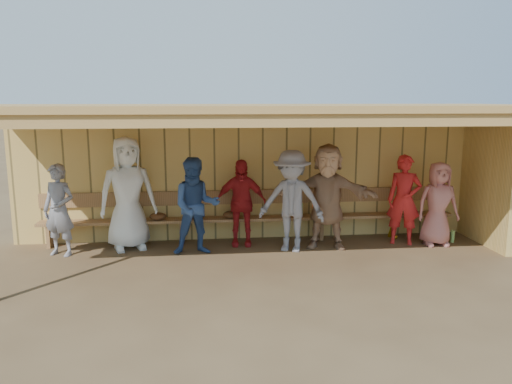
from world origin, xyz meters
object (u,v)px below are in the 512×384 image
player_d (241,203)px  player_g (404,200)px  player_a (59,210)px  bench (252,212)px  player_f (327,196)px  player_b (128,193)px  player_h (438,204)px  player_c (196,206)px  player_e (292,201)px

player_d → player_g: size_ratio=0.96×
player_a → player_g: 5.97m
player_g → bench: player_g is taller
player_f → player_a: bearing=-165.8°
player_b → player_h: player_b is taller
player_c → player_d: bearing=24.8°
player_a → player_e: size_ratio=0.89×
player_h → player_b: bearing=179.2°
player_b → player_f: 3.46m
player_c → player_g: size_ratio=1.02×
player_a → player_f: bearing=21.0°
player_c → player_e: (1.62, 0.00, 0.05)m
player_e → player_g: 2.10m
player_c → player_g: player_c is taller
player_c → player_d: size_ratio=1.06×
player_d → player_h: player_d is taller
player_a → player_g: size_ratio=0.96×
player_e → player_g: (2.09, 0.21, -0.06)m
player_a → player_d: size_ratio=1.00×
player_a → player_e: bearing=19.2°
player_h → bench: (-3.27, 0.67, -0.22)m
player_d → player_e: (0.84, -0.42, 0.10)m
player_b → player_h: size_ratio=1.31×
player_a → player_b: size_ratio=0.79×
player_c → player_d: player_c is taller
player_a → player_b: 1.14m
player_b → player_g: player_b is taller
player_g → player_h: 0.59m
player_c → player_g: 3.71m
player_a → player_d: 3.06m
player_b → player_h: 5.47m
player_a → player_f: (4.53, -0.04, 0.15)m
player_c → player_e: 1.62m
player_b → bench: player_b is taller
player_d → player_e: size_ratio=0.89×
player_e → player_h: 2.66m
player_c → bench: 1.28m
player_b → bench: bearing=-8.6°
player_a → player_e: player_e is taller
player_e → player_a: bearing=-159.5°
bench → player_d: bearing=-126.4°
player_d → player_a: bearing=-169.8°
player_a → bench: (3.27, 0.57, -0.25)m
player_b → player_h: (5.45, -0.36, -0.23)m
player_d → player_b: bearing=-174.8°
player_c → player_h: player_c is taller
player_e → player_c: bearing=-157.1°
player_b → bench: size_ratio=0.26×
player_c → player_f: bearing=-0.9°
player_f → bench: (-1.27, 0.62, -0.39)m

